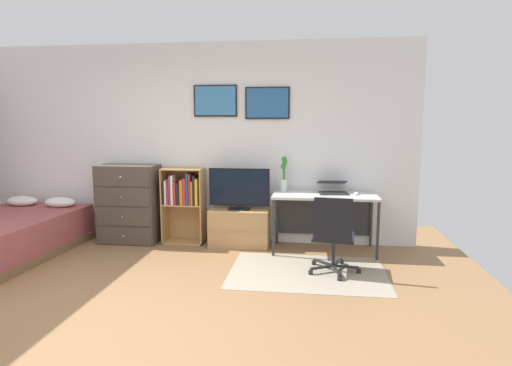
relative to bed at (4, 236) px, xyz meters
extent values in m
plane|color=#936B44|center=(2.10, -1.37, -0.25)|extent=(7.20, 7.20, 0.00)
cube|color=white|center=(2.10, 1.06, 1.10)|extent=(6.12, 0.06, 2.70)
cube|color=black|center=(2.47, 1.01, 1.68)|extent=(0.59, 0.02, 0.42)
cube|color=teal|center=(2.47, 1.00, 1.68)|extent=(0.55, 0.01, 0.38)
cube|color=black|center=(3.17, 1.01, 1.65)|extent=(0.59, 0.02, 0.42)
cube|color=#285B93|center=(3.17, 1.00, 1.65)|extent=(0.55, 0.01, 0.38)
cube|color=#9E937F|center=(3.74, -0.12, -0.24)|extent=(1.70, 1.20, 0.01)
cube|color=brown|center=(0.00, -0.02, -0.20)|extent=(1.40, 2.04, 0.10)
cube|color=#9E4C4C|center=(0.00, -0.02, 0.04)|extent=(1.36, 2.00, 0.38)
ellipsoid|color=white|center=(-0.27, 0.74, 0.30)|extent=(0.45, 0.29, 0.14)
ellipsoid|color=white|center=(0.32, 0.72, 0.30)|extent=(0.45, 0.29, 0.14)
cube|color=#4C4238|center=(1.29, 0.79, 0.29)|extent=(0.80, 0.42, 1.07)
cube|color=#493F35|center=(1.29, 0.57, -0.11)|extent=(0.76, 0.01, 0.24)
sphere|color=#A59E8C|center=(1.29, 0.56, -0.11)|extent=(0.03, 0.03, 0.03)
cube|color=#493F35|center=(1.29, 0.57, 0.15)|extent=(0.76, 0.01, 0.24)
sphere|color=#A59E8C|center=(1.29, 0.56, 0.15)|extent=(0.03, 0.03, 0.03)
cube|color=#493F35|center=(1.29, 0.57, 0.42)|extent=(0.76, 0.01, 0.24)
sphere|color=#A59E8C|center=(1.29, 0.56, 0.42)|extent=(0.03, 0.03, 0.03)
cube|color=#493F35|center=(1.29, 0.57, 0.68)|extent=(0.76, 0.01, 0.24)
sphere|color=#A59E8C|center=(1.29, 0.56, 0.68)|extent=(0.03, 0.03, 0.03)
cube|color=tan|center=(1.77, 0.85, 0.27)|extent=(0.02, 0.30, 1.03)
cube|color=tan|center=(2.31, 0.85, 0.27)|extent=(0.02, 0.30, 1.03)
cube|color=tan|center=(2.04, 0.85, -0.24)|extent=(0.56, 0.30, 0.02)
cube|color=tan|center=(2.04, 0.85, 0.29)|extent=(0.52, 0.30, 0.02)
cube|color=tan|center=(2.04, 0.85, 0.77)|extent=(0.52, 0.30, 0.02)
cube|color=tan|center=(2.04, 1.00, 0.27)|extent=(0.56, 0.01, 1.03)
cube|color=black|center=(1.80, 0.81, 0.44)|extent=(0.02, 0.19, 0.29)
cube|color=white|center=(1.83, 0.82, 0.46)|extent=(0.02, 0.22, 0.33)
cube|color=red|center=(1.86, 0.82, 0.45)|extent=(0.02, 0.23, 0.32)
cube|color=#8C388C|center=(1.89, 0.80, 0.49)|extent=(0.02, 0.19, 0.38)
cube|color=white|center=(1.92, 0.80, 0.49)|extent=(0.03, 0.18, 0.40)
cube|color=red|center=(1.96, 0.82, 0.45)|extent=(0.03, 0.22, 0.31)
cube|color=black|center=(2.00, 0.82, 0.44)|extent=(0.04, 0.22, 0.29)
cube|color=orange|center=(2.05, 0.82, 0.46)|extent=(0.04, 0.22, 0.33)
cube|color=red|center=(2.09, 0.81, 0.47)|extent=(0.04, 0.19, 0.36)
cube|color=#1E519E|center=(2.13, 0.81, 0.51)|extent=(0.03, 0.20, 0.43)
cube|color=red|center=(2.16, 0.83, 0.50)|extent=(0.02, 0.24, 0.42)
cube|color=orange|center=(2.19, 0.81, 0.45)|extent=(0.02, 0.21, 0.32)
cube|color=black|center=(2.22, 0.82, 0.49)|extent=(0.03, 0.22, 0.40)
cube|color=gold|center=(2.26, 0.80, 0.47)|extent=(0.03, 0.17, 0.36)
cube|color=tan|center=(2.82, 0.80, 0.00)|extent=(0.79, 0.40, 0.49)
cube|color=tan|center=(2.82, 0.60, 0.00)|extent=(0.79, 0.01, 0.02)
cube|color=black|center=(2.82, 0.78, 0.26)|extent=(0.28, 0.16, 0.02)
cube|color=black|center=(2.82, 0.78, 0.29)|extent=(0.06, 0.04, 0.05)
cube|color=black|center=(2.82, 0.78, 0.55)|extent=(0.80, 0.02, 0.50)
cube|color=black|center=(2.82, 0.77, 0.55)|extent=(0.77, 0.01, 0.47)
cube|color=silver|center=(3.94, 0.69, 0.48)|extent=(1.31, 0.62, 0.03)
cube|color=#2D2D30|center=(3.31, 0.41, 0.11)|extent=(0.03, 0.03, 0.71)
cube|color=#2D2D30|center=(4.56, 0.41, 0.11)|extent=(0.03, 0.03, 0.71)
cube|color=#2D2D30|center=(3.31, 0.97, 0.11)|extent=(0.03, 0.03, 0.71)
cube|color=#2D2D30|center=(4.56, 0.97, 0.11)|extent=(0.03, 0.03, 0.71)
cube|color=#2D2D30|center=(3.94, 0.99, 0.14)|extent=(1.25, 0.02, 0.50)
cylinder|color=#232326|center=(4.29, -0.09, -0.22)|extent=(0.05, 0.05, 0.05)
cube|color=#232326|center=(4.15, -0.07, -0.18)|extent=(0.28, 0.06, 0.02)
cylinder|color=#232326|center=(4.13, 0.20, -0.22)|extent=(0.05, 0.05, 0.05)
cube|color=#232326|center=(4.07, 0.07, -0.18)|extent=(0.14, 0.27, 0.02)
cylinder|color=#232326|center=(3.81, 0.13, -0.22)|extent=(0.05, 0.05, 0.05)
cube|color=#232326|center=(3.91, 0.04, -0.18)|extent=(0.23, 0.21, 0.02)
cylinder|color=#232326|center=(3.77, -0.19, -0.22)|extent=(0.05, 0.05, 0.05)
cube|color=#232326|center=(3.89, -0.12, -0.18)|extent=(0.26, 0.16, 0.02)
cylinder|color=#232326|center=(4.07, -0.33, -0.22)|extent=(0.05, 0.05, 0.05)
cube|color=#232326|center=(4.04, -0.19, -0.18)|extent=(0.09, 0.28, 0.02)
cylinder|color=#232326|center=(4.01, -0.06, -0.02)|extent=(0.04, 0.04, 0.30)
cube|color=black|center=(4.01, -0.06, 0.15)|extent=(0.49, 0.49, 0.03)
cube|color=black|center=(3.99, -0.25, 0.39)|extent=(0.40, 0.08, 0.45)
cube|color=#333338|center=(4.05, 0.75, 0.50)|extent=(0.39, 0.29, 0.01)
cube|color=black|center=(4.05, 0.74, 0.51)|extent=(0.37, 0.26, 0.00)
cube|color=#333338|center=(4.03, 0.90, 0.62)|extent=(0.39, 0.27, 0.07)
cube|color=#234C5B|center=(4.03, 0.90, 0.62)|extent=(0.37, 0.25, 0.06)
ellipsoid|color=silver|center=(4.33, 0.71, 0.51)|extent=(0.06, 0.10, 0.03)
cylinder|color=silver|center=(3.41, 0.86, 0.57)|extent=(0.09, 0.09, 0.16)
cylinder|color=#3D8438|center=(3.42, 0.86, 0.71)|extent=(0.01, 0.01, 0.34)
sphere|color=#308B2C|center=(3.42, 0.86, 0.88)|extent=(0.07, 0.07, 0.07)
cylinder|color=#3D8438|center=(3.41, 0.88, 0.73)|extent=(0.01, 0.01, 0.37)
sphere|color=#308B2C|center=(3.41, 0.88, 0.91)|extent=(0.07, 0.07, 0.07)
cylinder|color=#3D8438|center=(3.40, 0.87, 0.68)|extent=(0.01, 0.01, 0.28)
sphere|color=#308B2C|center=(3.40, 0.87, 0.82)|extent=(0.07, 0.07, 0.07)
cylinder|color=#3D8438|center=(3.40, 0.86, 0.68)|extent=(0.01, 0.01, 0.28)
sphere|color=#308B2C|center=(3.40, 0.86, 0.82)|extent=(0.07, 0.07, 0.07)
cylinder|color=#3D8438|center=(3.41, 0.85, 0.73)|extent=(0.01, 0.01, 0.38)
sphere|color=#308B2C|center=(3.41, 0.85, 0.92)|extent=(0.07, 0.07, 0.07)
camera|label=1|loc=(3.74, -4.56, 1.38)|focal=29.26mm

